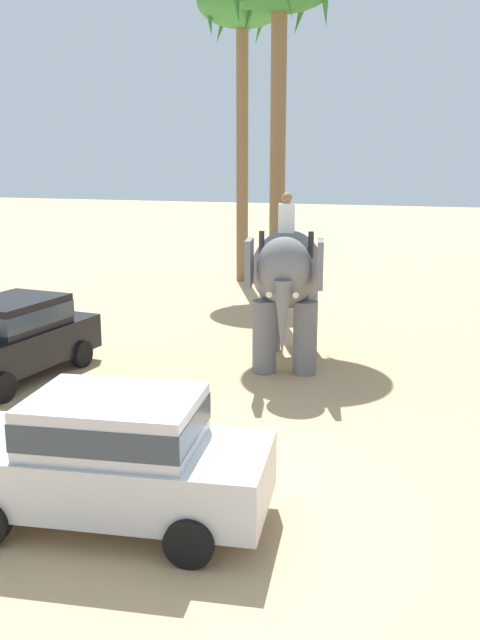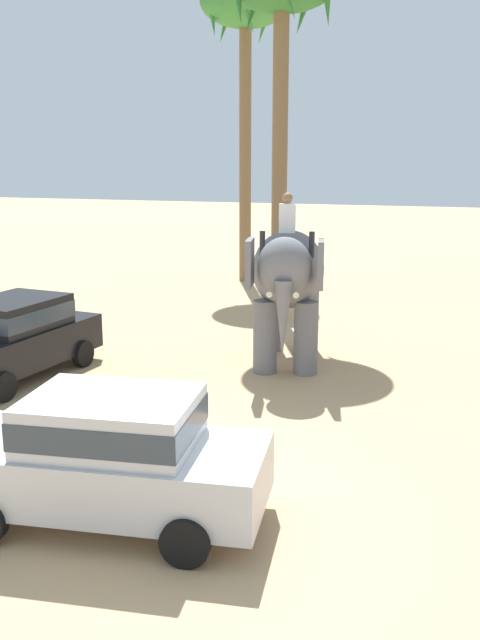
# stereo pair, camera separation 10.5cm
# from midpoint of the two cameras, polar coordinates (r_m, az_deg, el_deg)

# --- Properties ---
(ground_plane) EXTENTS (120.00, 120.00, 0.00)m
(ground_plane) POSITION_cam_midpoint_polar(r_m,az_deg,el_deg) (9.79, -5.62, -15.19)
(ground_plane) COLOR tan
(car_sedan_foreground) EXTENTS (4.28, 2.27, 1.70)m
(car_sedan_foreground) POSITION_cam_midpoint_polar(r_m,az_deg,el_deg) (9.32, -10.65, -10.54)
(car_sedan_foreground) COLOR #B7BABF
(car_sedan_foreground) RESTS_ON ground
(car_parked_far_side) EXTENTS (2.18, 4.25, 1.70)m
(car_parked_far_side) POSITION_cam_midpoint_polar(r_m,az_deg,el_deg) (15.68, -18.07, -1.20)
(car_parked_far_side) COLOR black
(car_parked_far_side) RESTS_ON ground
(elephant_with_mahout) EXTENTS (2.25, 4.01, 3.88)m
(elephant_with_mahout) POSITION_cam_midpoint_polar(r_m,az_deg,el_deg) (15.72, 3.60, 3.43)
(elephant_with_mahout) COLOR slate
(elephant_with_mahout) RESTS_ON ground
(palm_tree_left_of_road) EXTENTS (3.20, 3.20, 10.77)m
(palm_tree_left_of_road) POSITION_cam_midpoint_polar(r_m,az_deg,el_deg) (26.91, 0.07, 23.36)
(palm_tree_left_of_road) COLOR brown
(palm_tree_left_of_road) RESTS_ON ground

